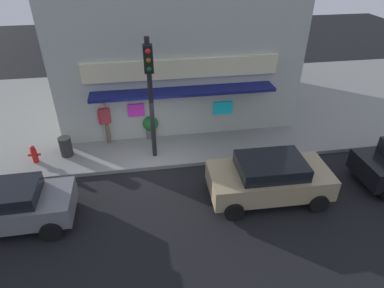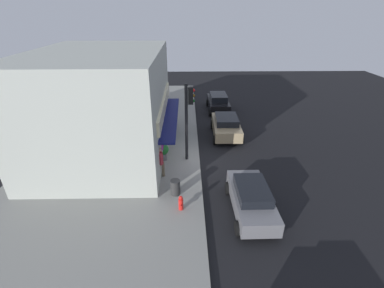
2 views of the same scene
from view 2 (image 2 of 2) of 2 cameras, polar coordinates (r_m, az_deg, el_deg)
ground_plane at (r=16.57m, az=1.63°, el=-3.79°), size 53.05×53.05×0.00m
sidewalk at (r=17.13m, az=-16.36°, el=-3.59°), size 35.36×10.57×0.16m
corner_building at (r=17.28m, az=-18.55°, el=8.11°), size 10.30×8.20×6.26m
traffic_light at (r=15.25m, az=-0.81°, el=6.72°), size 0.32×0.58×4.73m
fire_hydrant at (r=12.54m, az=-2.41°, el=-12.55°), size 0.46×0.22×0.74m
trash_can at (r=13.42m, az=-3.62°, el=-9.28°), size 0.49×0.49×0.80m
pedestrian at (r=14.47m, az=-6.84°, el=-3.62°), size 0.57×0.46×1.82m
potted_plant_by_doorway at (r=16.27m, az=-6.17°, el=-1.46°), size 0.66×0.66×1.05m
parked_car_tan at (r=19.77m, az=7.35°, el=3.94°), size 4.08×2.17×1.51m
parked_car_grey at (r=12.67m, az=12.63°, el=-11.34°), size 3.99×1.92×1.44m
parked_car_black at (r=24.82m, az=5.65°, el=8.93°), size 4.08×1.99×1.58m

